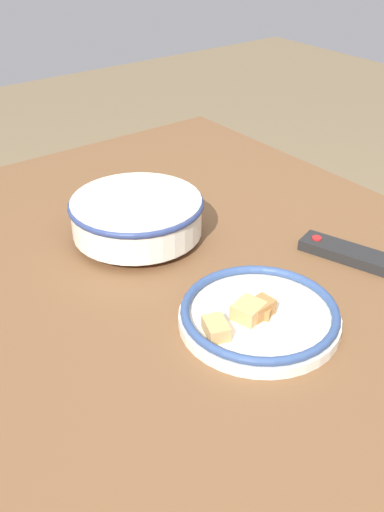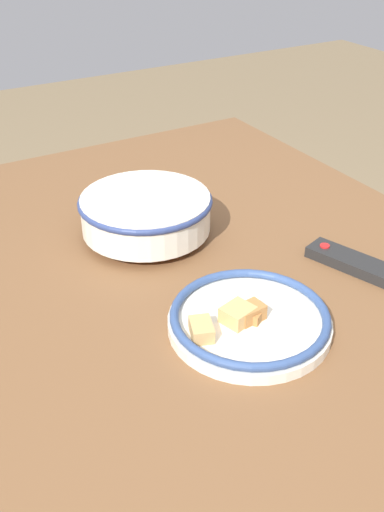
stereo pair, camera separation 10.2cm
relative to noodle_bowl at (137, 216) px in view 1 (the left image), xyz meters
The scene contains 4 objects.
dining_table 0.29m from the noodle_bowl, 10.22° to the left, with size 1.48×0.97×0.77m.
noodle_bowl is the anchor object (origin of this frame).
food_plate 0.34m from the noodle_bowl, ahead, with size 0.25×0.25×0.04m.
tv_remote 0.39m from the noodle_bowl, 42.69° to the left, with size 0.18×0.10×0.02m.
Camera 1 is at (0.61, -0.56, 1.35)m, focal length 42.00 mm.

